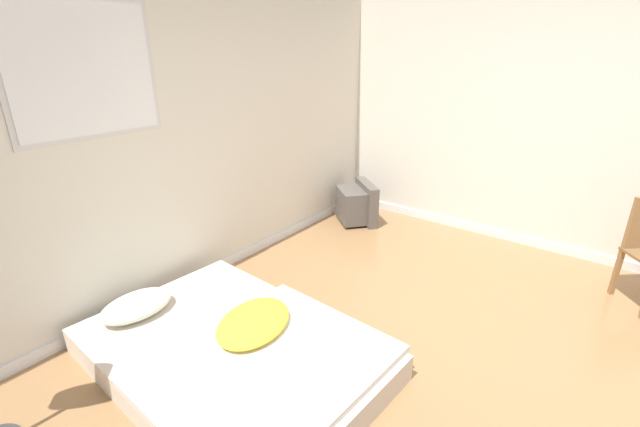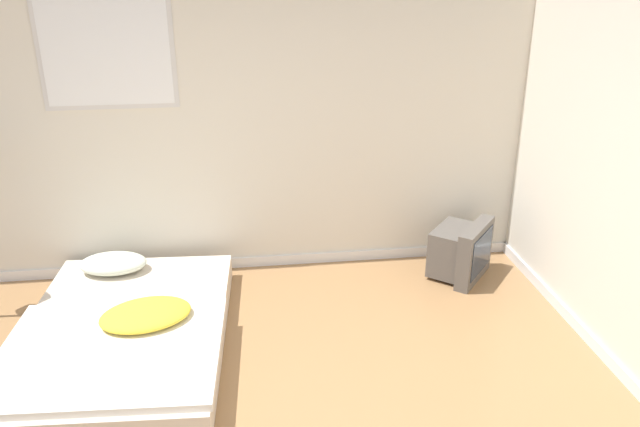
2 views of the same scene
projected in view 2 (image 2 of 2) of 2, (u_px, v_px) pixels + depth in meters
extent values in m
cube|color=silver|center=(226.00, 120.00, 4.95)|extent=(7.32, 0.06, 2.60)
cube|color=white|center=(234.00, 263.00, 5.39)|extent=(7.32, 0.02, 0.09)
cube|color=silver|center=(106.00, 50.00, 4.59)|extent=(1.00, 0.01, 0.89)
cube|color=white|center=(106.00, 50.00, 4.59)|extent=(0.93, 0.01, 0.82)
cube|color=beige|center=(125.00, 335.00, 4.29)|extent=(1.46, 2.05, 0.19)
ellipsoid|color=silver|center=(113.00, 263.00, 4.91)|extent=(0.54, 0.37, 0.14)
cube|color=silver|center=(110.00, 352.00, 3.90)|extent=(1.44, 1.22, 0.05)
ellipsoid|color=yellow|center=(146.00, 314.00, 4.18)|extent=(0.69, 0.57, 0.11)
cube|color=#56514C|center=(452.00, 249.00, 5.23)|extent=(0.50, 0.52, 0.39)
cube|color=#56514C|center=(475.00, 253.00, 5.13)|extent=(0.44, 0.50, 0.48)
cube|color=#283342|center=(482.00, 253.00, 5.10)|extent=(0.30, 0.35, 0.35)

